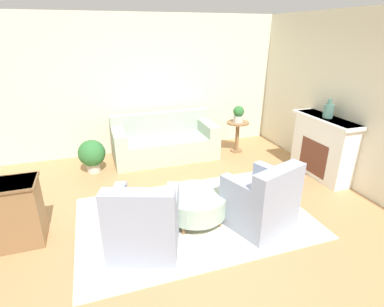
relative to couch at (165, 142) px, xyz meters
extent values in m
plane|color=#AD7F51|center=(-0.14, -2.30, -0.32)|extent=(16.00, 16.00, 0.00)
cube|color=beige|center=(-0.14, 0.62, 1.08)|extent=(9.74, 0.12, 2.80)
cube|color=beige|center=(2.70, -2.30, 1.08)|extent=(0.12, 9.57, 2.80)
cube|color=beige|center=(-0.14, -2.30, -0.32)|extent=(3.20, 2.08, 0.01)
cube|color=#9EB29E|center=(0.00, -0.05, -0.10)|extent=(2.08, 0.94, 0.45)
cube|color=#9EB29E|center=(0.00, 0.32, 0.34)|extent=(2.08, 0.20, 0.44)
cube|color=#9EB29E|center=(-0.92, -0.07, 0.24)|extent=(0.24, 0.90, 0.24)
cube|color=#9EB29E|center=(0.92, -0.07, 0.24)|extent=(0.24, 0.90, 0.24)
cube|color=olive|center=(0.00, -0.50, -0.29)|extent=(1.87, 0.05, 0.06)
cube|color=#8E99B2|center=(-0.91, -2.72, -0.08)|extent=(0.99, 0.95, 0.46)
cube|color=#8E99B2|center=(-1.00, -2.97, 0.38)|extent=(0.81, 0.45, 0.46)
cube|color=#8E99B2|center=(-0.60, -2.81, 0.27)|extent=(0.36, 0.70, 0.25)
cube|color=#8E99B2|center=(-1.21, -2.59, 0.27)|extent=(0.36, 0.70, 0.25)
cube|color=olive|center=(-0.80, -2.40, -0.28)|extent=(0.69, 0.28, 0.06)
cube|color=#8E99B2|center=(0.63, -2.72, -0.08)|extent=(0.99, 0.95, 0.46)
cube|color=#8E99B2|center=(0.72, -2.97, 0.38)|extent=(0.81, 0.45, 0.46)
cube|color=#8E99B2|center=(0.93, -2.59, 0.27)|extent=(0.36, 0.70, 0.25)
cube|color=#8E99B2|center=(0.32, -2.81, 0.27)|extent=(0.36, 0.70, 0.25)
cube|color=olive|center=(0.52, -2.40, -0.28)|extent=(0.69, 0.28, 0.06)
cylinder|color=#9EB29E|center=(-0.15, -2.36, -0.05)|extent=(0.85, 0.85, 0.28)
cylinder|color=olive|center=(-0.40, -2.62, -0.25)|extent=(0.05, 0.05, 0.12)
cylinder|color=olive|center=(0.11, -2.62, -0.25)|extent=(0.05, 0.05, 0.12)
cylinder|color=olive|center=(-0.40, -2.10, -0.25)|extent=(0.05, 0.05, 0.12)
cylinder|color=olive|center=(0.11, -2.10, -0.25)|extent=(0.05, 0.05, 0.12)
cylinder|color=olive|center=(1.57, -0.19, 0.33)|extent=(0.48, 0.48, 0.03)
cylinder|color=olive|center=(1.57, -0.19, -0.01)|extent=(0.08, 0.08, 0.63)
cylinder|color=olive|center=(1.57, -0.19, -0.31)|extent=(0.26, 0.26, 0.03)
cube|color=white|center=(2.46, -1.75, 0.22)|extent=(0.36, 1.21, 1.09)
cube|color=brown|center=(2.29, -1.75, 0.06)|extent=(0.02, 0.67, 0.60)
cube|color=white|center=(2.44, -1.75, 0.74)|extent=(0.44, 1.31, 0.05)
cylinder|color=#477066|center=(2.44, -1.75, 0.88)|extent=(0.17, 0.17, 0.23)
cylinder|color=#477066|center=(2.44, -1.75, 1.04)|extent=(0.08, 0.08, 0.09)
cylinder|color=beige|center=(1.57, -0.19, 0.41)|extent=(0.21, 0.21, 0.14)
sphere|color=#2D6B33|center=(1.57, -0.19, 0.57)|extent=(0.23, 0.23, 0.23)
cylinder|color=beige|center=(-1.45, -0.28, -0.24)|extent=(0.24, 0.24, 0.16)
sphere|color=#2D6B33|center=(-1.45, -0.28, 0.05)|extent=(0.49, 0.49, 0.49)
camera|label=1|loc=(-1.32, -5.70, 2.14)|focal=28.00mm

